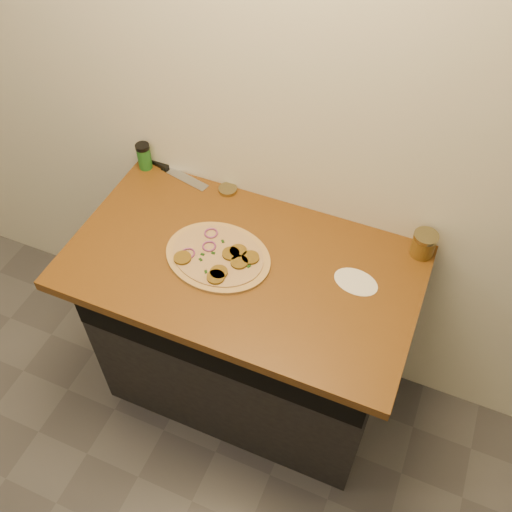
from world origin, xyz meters
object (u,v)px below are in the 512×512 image
at_px(salsa_jar, 424,244).
at_px(spice_shaker, 144,156).
at_px(chefs_knife, 169,170).
at_px(pizza, 218,256).

xyz_separation_m(salsa_jar, spice_shaker, (-1.10, 0.03, 0.01)).
height_order(chefs_knife, salsa_jar, salsa_jar).
bearing_deg(pizza, spice_shaker, 145.80).
bearing_deg(pizza, chefs_knife, 137.92).
bearing_deg(spice_shaker, chefs_knife, 10.31).
distance_m(salsa_jar, spice_shaker, 1.10).
distance_m(chefs_knife, salsa_jar, 1.01).
distance_m(pizza, chefs_knife, 0.50).
distance_m(pizza, salsa_jar, 0.70).
relative_size(salsa_jar, spice_shaker, 0.83).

